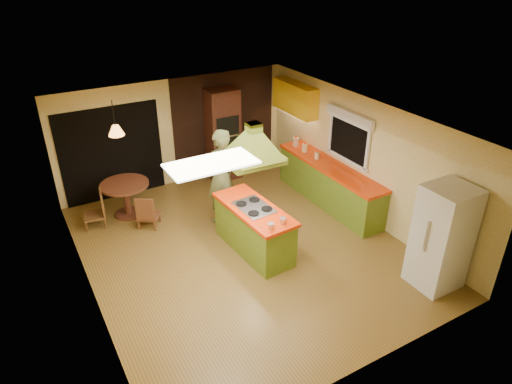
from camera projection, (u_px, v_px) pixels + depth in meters
ground at (244, 248)px, 8.63m from camera, size 6.50×6.50×0.00m
room_walls at (243, 190)px, 8.04m from camera, size 5.50×6.50×6.50m
ceiling_plane at (242, 122)px, 7.44m from camera, size 6.50×6.50×0.00m
brick_panel at (225, 124)px, 11.05m from camera, size 2.64×0.03×2.50m
nook_opening at (112, 154)px, 9.94m from camera, size 2.20×0.03×2.10m
right_counter at (329, 184)px, 9.94m from camera, size 0.62×3.05×0.92m
upper_cabinets at (295, 98)px, 10.51m from camera, size 0.34×1.40×0.70m
window_right at (349, 128)px, 9.28m from camera, size 0.12×1.35×1.06m
fluor_panel at (212, 164)px, 6.05m from camera, size 1.20×0.60×0.03m
kitchen_island at (254, 229)px, 8.38m from camera, size 0.85×1.86×0.92m
range_hood at (254, 137)px, 7.53m from camera, size 0.97×0.72×0.78m
man at (221, 177)px, 9.06m from camera, size 0.83×0.67×1.99m
refrigerator at (442, 237)px, 7.33m from camera, size 0.75×0.71×1.81m
wall_oven at (223, 135)px, 10.82m from camera, size 0.74×0.62×2.20m
dining_table at (126, 193)px, 9.46m from camera, size 0.99×0.99×0.74m
chair_left at (93, 209)px, 9.14m from camera, size 0.48×0.48×0.76m
chair_near at (148, 210)px, 9.15m from camera, size 0.55×0.55×0.72m
pendant_lamp at (116, 130)px, 8.81m from camera, size 0.36×0.36×0.20m
canister_large at (296, 142)px, 10.60m from camera, size 0.17×0.17×0.21m
canister_medium at (305, 148)px, 10.33m from camera, size 0.14×0.14×0.18m
canister_small at (317, 155)px, 9.99m from camera, size 0.14×0.14×0.15m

